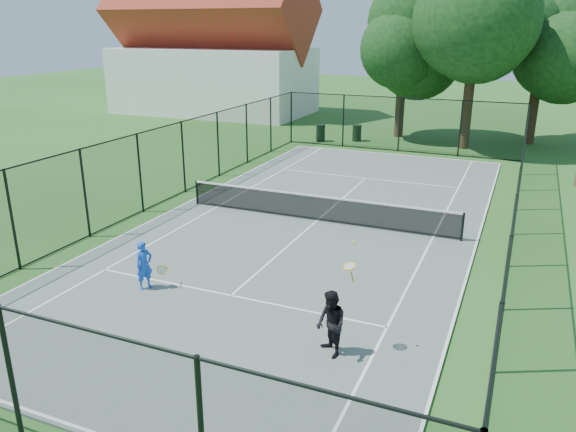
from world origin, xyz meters
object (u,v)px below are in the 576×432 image
at_px(trash_bin_left, 321,133).
at_px(player_black, 331,324).
at_px(tennis_net, 317,207).
at_px(player_blue, 144,265).
at_px(trash_bin_right, 357,133).

distance_m(trash_bin_left, player_black, 23.47).
height_order(trash_bin_left, player_black, player_black).
distance_m(tennis_net, trash_bin_left, 14.86).
bearing_deg(player_blue, trash_bin_left, 97.28).
bearing_deg(trash_bin_right, player_black, -74.78).
bearing_deg(trash_bin_right, player_blue, -88.26).
distance_m(trash_bin_right, player_black, 23.76).
bearing_deg(trash_bin_right, trash_bin_left, -154.60).
bearing_deg(tennis_net, player_blue, -108.59).
relative_size(player_blue, player_black, 0.53).
xyz_separation_m(trash_bin_right, player_blue, (0.66, -21.83, 0.22)).
bearing_deg(player_black, trash_bin_left, 110.55).
height_order(trash_bin_left, player_blue, player_blue).
bearing_deg(trash_bin_left, player_blue, -82.72).
xyz_separation_m(trash_bin_left, player_blue, (2.67, -20.88, 0.21)).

